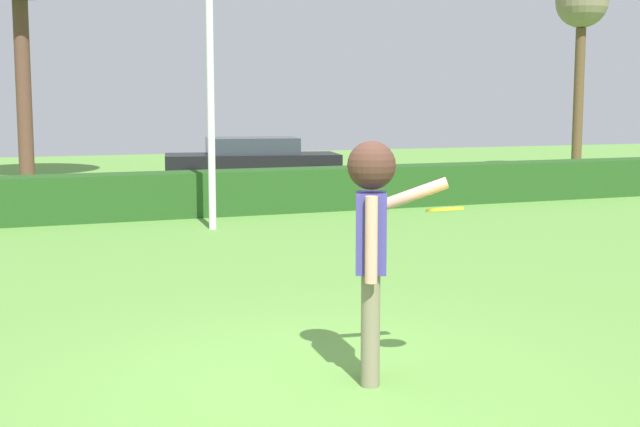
# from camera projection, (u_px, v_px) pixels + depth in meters

# --- Properties ---
(ground_plane) EXTENTS (60.00, 60.00, 0.00)m
(ground_plane) POSITION_uv_depth(u_px,v_px,m) (321.00, 385.00, 6.37)
(ground_plane) COLOR #5D943D
(person) EXTENTS (0.83, 0.52, 1.80)m
(person) POSITION_uv_depth(u_px,v_px,m) (372.00, 228.00, 6.31)
(person) COLOR #7B7259
(person) RESTS_ON ground
(frisbee) EXTENTS (0.28, 0.28, 0.07)m
(frisbee) POSITION_uv_depth(u_px,v_px,m) (445.00, 210.00, 6.31)
(frisbee) COLOR yellow
(lamppost) EXTENTS (0.24, 0.24, 6.11)m
(lamppost) POSITION_uv_depth(u_px,v_px,m) (209.00, 22.00, 13.89)
(lamppost) COLOR silver
(lamppost) RESTS_ON ground
(hedge_row) EXTENTS (28.70, 0.90, 0.82)m
(hedge_row) POSITION_uv_depth(u_px,v_px,m) (113.00, 197.00, 15.48)
(hedge_row) COLOR #224B1A
(hedge_row) RESTS_ON ground
(parked_car_black) EXTENTS (4.46, 2.55, 1.25)m
(parked_car_black) POSITION_uv_depth(u_px,v_px,m) (252.00, 160.00, 21.16)
(parked_car_black) COLOR black
(parked_car_black) RESTS_ON ground
(oak_tree) EXTENTS (1.58, 1.58, 5.92)m
(oak_tree) POSITION_uv_depth(u_px,v_px,m) (582.00, 10.00, 25.98)
(oak_tree) COLOR brown
(oak_tree) RESTS_ON ground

